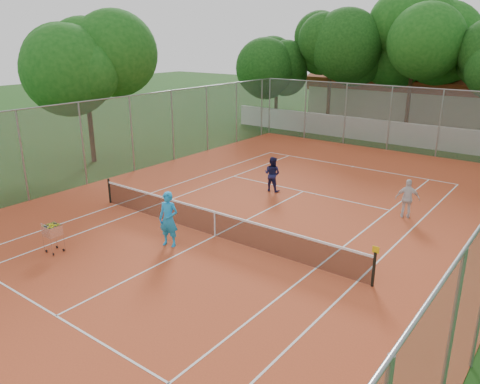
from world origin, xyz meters
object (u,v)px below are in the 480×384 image
Objects in this scene: clubhouse at (418,95)px; player_far_left at (272,174)px; player_near at (169,219)px; ball_hopper at (53,238)px; player_far_right at (408,199)px; tennis_net at (215,223)px.

player_far_left is (0.77, -23.39, -1.36)m from clubhouse.
player_near is 3.83m from ball_hopper.
player_far_right is (6.12, 0.40, -0.03)m from player_far_left.
player_far_left is (-1.23, 5.61, 0.33)m from tennis_net.
player_far_left is 6.13m from player_far_right.
player_near is at bearing -87.64° from clubhouse.
tennis_net is 6.15× the size of player_near.
ball_hopper is (-3.42, -4.26, 0.04)m from tennis_net.
player_near is 1.18× the size of player_far_left.
player_far_right is (6.89, -22.99, -1.39)m from clubhouse.
tennis_net is 7.75m from player_far_right.
player_near is at bearing 32.12° from player_far_right.
tennis_net is 5.46m from ball_hopper.
player_far_left is 1.04× the size of player_far_right.
player_near is at bearing 89.03° from player_far_left.
player_far_left is 1.54× the size of ball_hopper.
player_far_left is at bearing 102.41° from tennis_net.
player_far_left reaches higher than tennis_net.
player_far_left is at bearing -17.48° from player_far_right.
player_near is at bearing -115.65° from tennis_net.
player_far_right is 13.21m from ball_hopper.
clubhouse reaches higher than ball_hopper.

